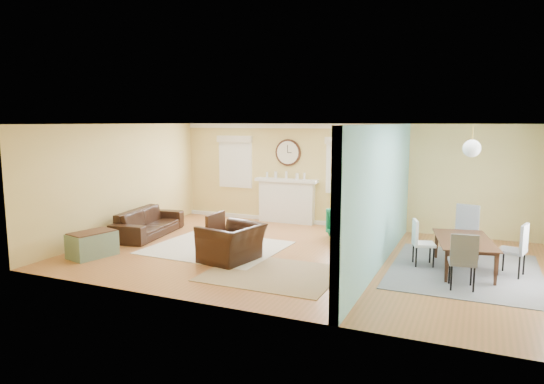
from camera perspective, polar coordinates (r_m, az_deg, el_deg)
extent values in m
plane|color=#9B6131|center=(9.75, 3.64, -7.50)|extent=(9.00, 9.00, 0.00)
cube|color=tan|center=(12.32, 8.45, 1.90)|extent=(9.00, 0.02, 2.60)
cube|color=tan|center=(6.77, -4.93, -3.22)|extent=(9.00, 0.02, 2.60)
cube|color=tan|center=(11.77, -17.37, 1.32)|extent=(0.02, 6.00, 2.60)
cube|color=white|center=(9.38, 3.79, 7.97)|extent=(9.00, 6.00, 0.02)
cube|color=tan|center=(10.45, 14.11, 0.61)|extent=(0.12, 3.20, 2.60)
cube|color=tan|center=(6.68, 8.57, -3.43)|extent=(0.12, 1.00, 2.60)
cube|color=tan|center=(7.91, 11.38, 6.33)|extent=(0.12, 1.80, 0.40)
cube|color=white|center=(8.94, 11.93, -1.87)|extent=(0.04, 0.12, 2.20)
cube|color=white|center=(7.22, 9.02, -4.20)|extent=(0.04, 0.12, 2.20)
cube|color=white|center=(7.94, 10.84, 4.90)|extent=(0.04, 1.92, 0.12)
cube|color=#75BFC2|center=(9.07, 13.08, -0.48)|extent=(0.02, 6.00, 2.60)
cube|color=white|center=(12.78, 1.73, -1.19)|extent=(1.50, 0.24, 1.10)
cube|color=white|center=(12.67, 1.69, 1.38)|extent=(1.70, 0.30, 0.08)
cube|color=black|center=(12.88, 1.90, -1.34)|extent=(0.85, 0.02, 0.75)
cube|color=gold|center=(12.79, 1.71, -1.77)|extent=(0.85, 0.02, 0.62)
cylinder|color=#472518|center=(12.72, 1.91, 4.66)|extent=(0.70, 0.06, 0.70)
cylinder|color=silver|center=(12.68, 1.85, 4.66)|extent=(0.60, 0.01, 0.60)
cube|color=black|center=(12.67, 1.84, 5.11)|extent=(0.02, 0.01, 0.20)
cube|color=black|center=(12.66, 2.09, 4.65)|extent=(0.12, 0.01, 0.02)
cube|color=white|center=(13.39, -4.27, 3.54)|extent=(0.90, 0.03, 1.30)
cube|color=white|center=(13.37, -4.33, 3.53)|extent=(1.00, 0.04, 1.40)
cube|color=beige|center=(13.29, -4.44, 6.22)|extent=(1.05, 0.10, 0.18)
cube|color=white|center=(12.26, 8.68, 3.04)|extent=(0.90, 0.03, 1.30)
cube|color=white|center=(12.24, 8.64, 3.03)|extent=(1.00, 0.04, 1.40)
cube|color=beige|center=(12.16, 8.66, 5.97)|extent=(1.05, 0.10, 0.18)
cylinder|color=gold|center=(8.84, 22.54, 6.37)|extent=(0.02, 0.02, 0.30)
sphere|color=white|center=(8.84, 22.45, 4.76)|extent=(0.30, 0.30, 0.30)
cube|color=beige|center=(10.38, -6.54, -6.52)|extent=(2.75, 2.41, 0.01)
cube|color=tan|center=(8.62, 0.01, -9.57)|extent=(2.26, 1.85, 0.01)
cube|color=slate|center=(9.43, 21.70, -8.59)|extent=(2.51, 3.14, 0.01)
imported|color=black|center=(11.74, -14.34, -3.48)|extent=(1.12, 2.21, 0.62)
imported|color=black|center=(9.32, -4.75, -5.99)|extent=(1.15, 1.25, 0.71)
imported|color=#12704E|center=(11.40, 8.93, -3.53)|extent=(0.98, 0.98, 0.67)
cube|color=slate|center=(10.25, -20.38, -5.82)|extent=(0.73, 0.98, 0.48)
cube|color=#472518|center=(10.19, -20.45, -4.45)|extent=(0.69, 0.93, 0.02)
cube|color=#9F6D38|center=(10.60, 11.88, -4.15)|extent=(0.53, 1.58, 0.80)
cube|color=#472518|center=(10.17, 9.87, -3.75)|extent=(0.01, 0.42, 0.22)
cube|color=#472518|center=(10.23, 9.83, -5.23)|extent=(0.01, 0.42, 0.22)
cube|color=#472518|center=(10.62, 10.48, -3.26)|extent=(0.01, 0.42, 0.22)
cube|color=#472518|center=(10.68, 10.44, -4.68)|extent=(0.01, 0.42, 0.22)
cube|color=#472518|center=(11.08, 11.04, -2.80)|extent=(0.01, 0.42, 0.22)
cube|color=#472518|center=(11.13, 11.00, -4.16)|extent=(0.01, 0.42, 0.22)
imported|color=black|center=(10.47, 11.89, -0.25)|extent=(0.16, 1.14, 0.66)
cylinder|color=white|center=(9.46, 10.53, -6.42)|extent=(0.37, 0.37, 0.54)
imported|color=#337F33|center=(9.35, 10.60, -3.71)|extent=(0.39, 0.35, 0.37)
imported|color=#472518|center=(9.35, 21.79, -6.92)|extent=(1.22, 1.80, 0.58)
cube|color=slate|center=(10.28, 21.60, -4.47)|extent=(0.56, 0.56, 0.05)
cube|color=slate|center=(10.23, 21.68, -3.00)|extent=(0.45, 0.17, 0.54)
cylinder|color=black|center=(10.46, 22.79, -5.78)|extent=(0.03, 0.03, 0.45)
cylinder|color=black|center=(10.12, 22.18, -6.20)|extent=(0.03, 0.03, 0.45)
cylinder|color=black|center=(10.56, 20.90, -5.54)|extent=(0.03, 0.03, 0.45)
cylinder|color=black|center=(10.23, 20.23, -5.94)|extent=(0.03, 0.03, 0.45)
cube|color=slate|center=(8.33, 21.46, -7.68)|extent=(0.46, 0.46, 0.05)
cube|color=slate|center=(8.27, 21.55, -6.05)|extent=(0.41, 0.11, 0.49)
cylinder|color=black|center=(8.22, 20.34, -9.53)|extent=(0.03, 0.03, 0.41)
cylinder|color=black|center=(8.54, 20.15, -8.86)|extent=(0.03, 0.03, 0.41)
cylinder|color=black|center=(8.26, 22.65, -9.57)|extent=(0.03, 0.03, 0.41)
cylinder|color=black|center=(8.57, 22.38, -8.91)|extent=(0.03, 0.03, 0.41)
cube|color=white|center=(9.42, 17.42, -5.87)|extent=(0.48, 0.48, 0.05)
cube|color=white|center=(9.36, 17.48, -4.53)|extent=(0.16, 0.38, 0.45)
cylinder|color=black|center=(9.59, 16.28, -6.91)|extent=(0.03, 0.03, 0.38)
cylinder|color=black|center=(9.65, 18.09, -6.90)|extent=(0.03, 0.03, 0.38)
cylinder|color=black|center=(9.30, 16.60, -7.40)|extent=(0.03, 0.03, 0.38)
cylinder|color=black|center=(9.36, 18.47, -7.39)|extent=(0.03, 0.03, 0.38)
cube|color=slate|center=(9.36, 26.39, -6.23)|extent=(0.51, 0.51, 0.05)
cube|color=slate|center=(9.31, 26.49, -4.77)|extent=(0.16, 0.41, 0.49)
cylinder|color=black|center=(9.23, 27.07, -7.99)|extent=(0.03, 0.03, 0.41)
cylinder|color=black|center=(9.30, 25.05, -7.74)|extent=(0.03, 0.03, 0.41)
cylinder|color=black|center=(9.54, 27.51, -7.50)|extent=(0.03, 0.03, 0.41)
cylinder|color=black|center=(9.61, 25.56, -7.27)|extent=(0.03, 0.03, 0.41)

